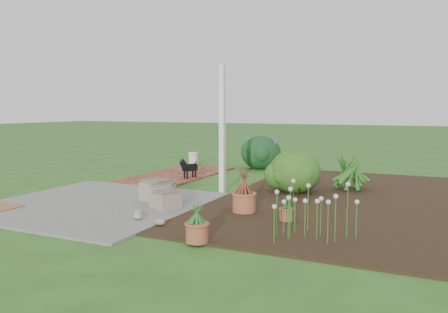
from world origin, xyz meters
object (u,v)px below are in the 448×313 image
at_px(cream_ceramic_urn, 193,159).
at_px(evergreen_shrub, 295,170).
at_px(stone_trough_near, 166,201).
at_px(black_dog, 188,167).

relative_size(cream_ceramic_urn, evergreen_shrub, 0.35).
bearing_deg(stone_trough_near, evergreen_shrub, 57.36).
xyz_separation_m(stone_trough_near, evergreen_shrub, (1.50, 2.35, 0.29)).
relative_size(stone_trough_near, cream_ceramic_urn, 1.09).
height_order(stone_trough_near, cream_ceramic_urn, cream_ceramic_urn).
xyz_separation_m(black_dog, evergreen_shrub, (2.72, -0.57, 0.15)).
xyz_separation_m(stone_trough_near, cream_ceramic_urn, (-2.29, 5.10, 0.05)).
height_order(stone_trough_near, black_dog, black_dog).
xyz_separation_m(stone_trough_near, black_dog, (-1.22, 2.92, 0.14)).
relative_size(black_dog, cream_ceramic_urn, 1.39).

